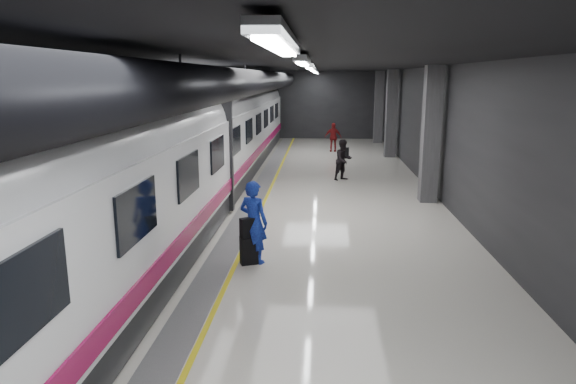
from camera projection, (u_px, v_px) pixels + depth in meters
name	position (u px, v px, depth m)	size (l,w,h in m)	color
ground	(290.00, 214.00, 15.77)	(40.00, 40.00, 0.00)	silver
platform_hall	(282.00, 96.00, 15.94)	(10.02, 40.02, 4.51)	black
train	(183.00, 146.00, 15.52)	(3.05, 38.00, 4.05)	black
traveler_main	(254.00, 222.00, 11.48)	(0.69, 0.45, 1.89)	blue
suitcase_main	(249.00, 250.00, 11.52)	(0.39, 0.24, 0.63)	black
shoulder_bag	(248.00, 228.00, 11.39)	(0.33, 0.18, 0.44)	black
traveler_far_a	(343.00, 160.00, 20.78)	(0.81, 0.63, 1.66)	black
traveler_far_b	(333.00, 137.00, 28.91)	(0.94, 0.39, 1.61)	maroon
suitcase_far	(345.00, 152.00, 26.86)	(0.35, 0.23, 0.52)	black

